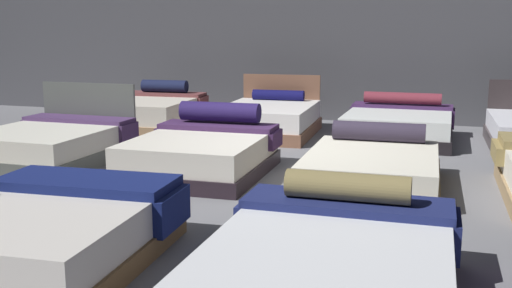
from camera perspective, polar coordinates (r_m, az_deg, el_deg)
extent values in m
cube|color=slate|center=(7.19, 2.70, -3.32)|extent=(18.00, 18.00, 0.02)
cube|color=#47474C|center=(11.66, 8.87, 10.74)|extent=(18.00, 0.06, 3.50)
cube|color=brown|center=(4.87, -19.13, -9.81)|extent=(1.62, 1.99, 0.17)
cube|color=silver|center=(4.80, -19.30, -7.31)|extent=(1.55, 1.92, 0.28)
cube|color=navy|center=(5.25, -15.78, -3.52)|extent=(1.52, 0.71, 0.08)
cube|color=navy|center=(5.71, -22.39, -4.75)|extent=(0.12, 0.62, 0.30)
cube|color=navy|center=(4.97, -7.95, -6.27)|extent=(0.12, 0.62, 0.30)
cube|color=white|center=(3.90, 6.98, -10.74)|extent=(1.52, 2.03, 0.24)
cube|color=navy|center=(4.54, 8.67, -5.60)|extent=(1.54, 0.54, 0.06)
cube|color=navy|center=(4.76, -0.78, -6.87)|extent=(0.07, 0.52, 0.28)
cube|color=navy|center=(4.56, 18.45, -8.27)|extent=(0.07, 0.52, 0.28)
cylinder|color=olive|center=(4.48, 8.68, -4.03)|extent=(0.92, 0.22, 0.21)
cube|color=#545853|center=(8.43, -19.05, -1.04)|extent=(1.64, 1.95, 0.20)
cube|color=silver|center=(8.38, -19.15, 0.51)|extent=(1.58, 1.89, 0.26)
cube|color=#545853|center=(9.13, -15.58, 2.54)|extent=(1.52, 0.06, 0.98)
cube|color=#462E59|center=(8.92, -16.49, 2.29)|extent=(1.60, 0.48, 0.05)
cube|color=#462E59|center=(9.42, -20.47, 1.56)|extent=(0.06, 0.46, 0.25)
cube|color=#462E59|center=(8.52, -11.98, 1.09)|extent=(0.06, 0.46, 0.25)
cube|color=black|center=(7.36, -5.34, -2.25)|extent=(1.59, 1.94, 0.18)
cube|color=silver|center=(7.31, -5.37, -0.48)|extent=(1.53, 1.88, 0.29)
cube|color=#3C234B|center=(7.90, -3.60, 1.69)|extent=(1.54, 0.53, 0.06)
cube|color=#3C234B|center=(8.22, -8.71, 0.96)|extent=(0.07, 0.50, 0.21)
cube|color=#3C234B|center=(7.70, 1.87, 0.42)|extent=(0.07, 0.50, 0.21)
cylinder|color=#23184C|center=(7.94, -3.45, 3.08)|extent=(1.08, 0.28, 0.25)
cube|color=#917750|center=(6.88, 10.90, -3.37)|extent=(1.52, 2.02, 0.17)
cube|color=silver|center=(6.83, 10.96, -1.77)|extent=(1.45, 1.96, 0.23)
cylinder|color=#2F2738|center=(7.53, 11.58, 1.16)|extent=(1.12, 0.26, 0.24)
cube|color=olive|center=(7.46, 21.97, -0.70)|extent=(0.10, 0.71, 0.19)
cube|color=#9A7651|center=(10.90, -10.08, 1.95)|extent=(1.62, 2.03, 0.18)
cube|color=beige|center=(10.86, -10.13, 3.30)|extent=(1.56, 1.96, 0.34)
cube|color=brown|center=(11.49, -8.66, 4.73)|extent=(1.53, 0.54, 0.06)
cube|color=brown|center=(11.83, -12.05, 4.06)|extent=(0.08, 0.47, 0.24)
cube|color=brown|center=(11.22, -5.05, 3.90)|extent=(0.08, 0.47, 0.24)
cylinder|color=#151B3C|center=(11.47, -8.68, 5.46)|extent=(0.89, 0.27, 0.23)
cube|color=brown|center=(10.06, 1.13, 1.41)|extent=(1.59, 2.07, 0.19)
cube|color=white|center=(10.02, 1.13, 2.82)|extent=(1.53, 2.01, 0.31)
cube|color=brown|center=(10.98, 2.41, 4.16)|extent=(1.42, 0.10, 0.94)
cylinder|color=#0F0F49|center=(10.73, 2.13, 4.67)|extent=(0.93, 0.22, 0.18)
cube|color=black|center=(9.79, 13.32, 0.83)|extent=(1.68, 1.95, 0.19)
cube|color=silver|center=(9.75, 13.38, 2.14)|extent=(1.62, 1.89, 0.26)
cube|color=#3D234E|center=(10.41, 13.74, 3.54)|extent=(1.64, 0.51, 0.05)
cube|color=#3D234E|center=(10.53, 9.24, 2.83)|extent=(0.06, 0.49, 0.30)
cube|color=#3D234E|center=(10.41, 18.21, 2.33)|extent=(0.06, 0.49, 0.30)
cylinder|color=maroon|center=(10.31, 13.74, 4.26)|extent=(1.26, 0.20, 0.19)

